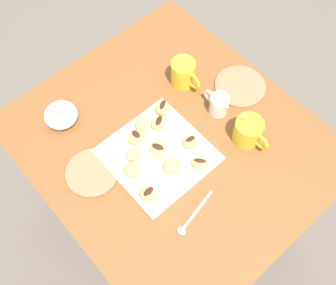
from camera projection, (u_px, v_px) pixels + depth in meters
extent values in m
plane|color=#665B51|center=(171.00, 215.00, 1.93)|extent=(8.00, 8.00, 0.00)
cube|color=brown|center=(172.00, 143.00, 1.29)|extent=(0.92, 0.82, 0.04)
cube|color=brown|center=(41.00, 172.00, 1.65)|extent=(0.07, 0.07, 0.71)
cube|color=brown|center=(169.00, 79.00, 1.87)|extent=(0.07, 0.07, 0.71)
cube|color=brown|center=(306.00, 204.00, 1.59)|extent=(0.07, 0.07, 0.71)
cube|color=white|center=(158.00, 155.00, 1.25)|extent=(0.29, 0.29, 0.02)
cylinder|color=yellow|center=(183.00, 73.00, 1.34)|extent=(0.08, 0.08, 0.10)
torus|color=yellow|center=(193.00, 81.00, 1.32)|extent=(0.06, 0.01, 0.06)
cylinder|color=#331E11|center=(183.00, 65.00, 1.31)|extent=(0.07, 0.07, 0.01)
cylinder|color=silver|center=(180.00, 63.00, 1.32)|extent=(0.05, 0.02, 0.12)
cylinder|color=yellow|center=(248.00, 131.00, 1.24)|extent=(0.09, 0.09, 0.09)
torus|color=yellow|center=(261.00, 142.00, 1.22)|extent=(0.06, 0.01, 0.06)
cylinder|color=#331E11|center=(250.00, 125.00, 1.21)|extent=(0.07, 0.07, 0.01)
cylinder|color=silver|center=(245.00, 122.00, 1.22)|extent=(0.01, 0.04, 0.11)
cylinder|color=white|center=(219.00, 105.00, 1.30)|extent=(0.06, 0.06, 0.07)
cone|color=white|center=(226.00, 106.00, 1.27)|extent=(0.02, 0.02, 0.02)
torus|color=white|center=(210.00, 96.00, 1.31)|extent=(0.05, 0.01, 0.05)
cylinder|color=white|center=(220.00, 99.00, 1.27)|extent=(0.05, 0.05, 0.01)
ellipsoid|color=white|center=(61.00, 115.00, 1.29)|extent=(0.11, 0.11, 0.06)
sphere|color=#F4E5B2|center=(59.00, 112.00, 1.27)|extent=(0.06, 0.06, 0.06)
ellipsoid|color=green|center=(60.00, 111.00, 1.25)|extent=(0.03, 0.02, 0.01)
cylinder|color=#E5704C|center=(240.00, 86.00, 1.37)|extent=(0.17, 0.17, 0.01)
cylinder|color=#E5704C|center=(92.00, 173.00, 1.22)|extent=(0.16, 0.16, 0.01)
cube|color=silver|center=(197.00, 210.00, 1.17)|extent=(0.04, 0.15, 0.00)
ellipsoid|color=silver|center=(181.00, 231.00, 1.14)|extent=(0.03, 0.02, 0.01)
ellipsoid|color=#E5B260|center=(149.00, 194.00, 1.16)|extent=(0.07, 0.07, 0.03)
ellipsoid|color=#381E11|center=(148.00, 192.00, 1.15)|extent=(0.02, 0.04, 0.00)
ellipsoid|color=#E5B260|center=(133.00, 155.00, 1.22)|extent=(0.05, 0.05, 0.04)
ellipsoid|color=#E5B260|center=(132.00, 170.00, 1.19)|extent=(0.06, 0.06, 0.03)
ellipsoid|color=#E5B260|center=(158.00, 149.00, 1.23)|extent=(0.08, 0.08, 0.03)
ellipsoid|color=#381E11|center=(158.00, 147.00, 1.22)|extent=(0.04, 0.03, 0.00)
ellipsoid|color=#E5B260|center=(159.00, 124.00, 1.27)|extent=(0.06, 0.06, 0.03)
ellipsoid|color=#381E11|center=(159.00, 121.00, 1.26)|extent=(0.03, 0.04, 0.00)
ellipsoid|color=#E5B260|center=(200.00, 163.00, 1.21)|extent=(0.06, 0.06, 0.03)
ellipsoid|color=#381E11|center=(201.00, 160.00, 1.19)|extent=(0.04, 0.03, 0.00)
ellipsoid|color=#E5B260|center=(172.00, 166.00, 1.20)|extent=(0.06, 0.06, 0.03)
ellipsoid|color=#E5B260|center=(136.00, 137.00, 1.25)|extent=(0.05, 0.06, 0.03)
ellipsoid|color=#381E11|center=(136.00, 134.00, 1.23)|extent=(0.03, 0.02, 0.00)
ellipsoid|color=#E5B260|center=(190.00, 142.00, 1.24)|extent=(0.05, 0.05, 0.04)
ellipsoid|color=#381E11|center=(190.00, 139.00, 1.22)|extent=(0.02, 0.03, 0.00)
ellipsoid|color=#E5B260|center=(143.00, 124.00, 1.27)|extent=(0.06, 0.06, 0.03)
ellipsoid|color=#E5B260|center=(163.00, 108.00, 1.29)|extent=(0.06, 0.06, 0.04)
ellipsoid|color=#381E11|center=(163.00, 105.00, 1.28)|extent=(0.03, 0.04, 0.00)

